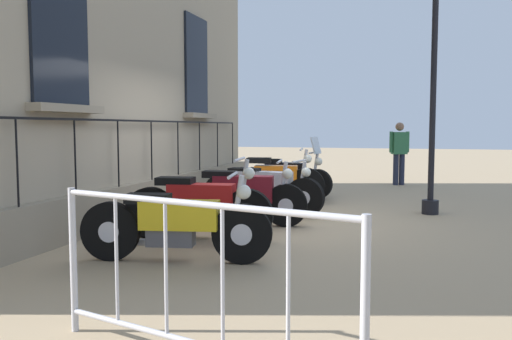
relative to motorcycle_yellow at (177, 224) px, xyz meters
name	(u,v)px	position (x,y,z in m)	size (l,w,h in m)	color
ground_plane	(257,220)	(0.10, 2.81, -0.42)	(60.00, 60.00, 0.00)	tan
motorcycle_yellow	(177,224)	(0.00, 0.00, 0.00)	(2.11, 0.67, 0.98)	black
motorcycle_red	(199,207)	(-0.22, 1.17, 0.02)	(2.00, 0.67, 1.08)	black
motorcycle_maroon	(241,197)	(0.01, 2.28, 0.01)	(2.03, 0.61, 0.99)	black
motorcycle_silver	(262,189)	(0.04, 3.36, 0.01)	(2.19, 0.70, 0.94)	black
motorcycle_orange	(274,181)	(-0.06, 4.56, 0.02)	(1.97, 0.73, 1.08)	black
motorcycle_black	(284,177)	(-0.10, 5.60, 0.00)	(2.13, 0.59, 1.28)	black
lamppost	(434,50)	(2.79, 4.17, 2.34)	(0.40, 0.40, 4.23)	black
crowd_barrier	(193,277)	(1.18, -2.31, 0.15)	(2.16, 0.63, 1.05)	#B7B7BF
pedestrian_standing	(399,150)	(2.18, 8.74, 0.48)	(0.49, 0.35, 1.60)	#23283D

